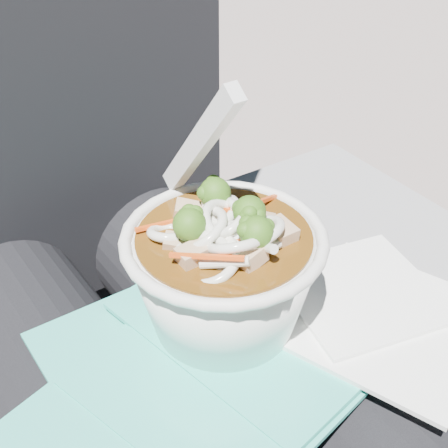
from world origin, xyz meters
TOP-DOWN VIEW (x-y plane):
  - lap at (0.00, 0.00)m, footprint 0.31×0.48m
  - person_body at (0.00, 0.09)m, footprint 0.34×0.94m
  - plastic_bag at (0.00, 0.00)m, footprint 0.31×0.30m
  - napkins at (0.13, -0.05)m, footprint 0.18×0.19m
  - udon_bowl at (0.03, 0.02)m, footprint 0.16×0.16m

SIDE VIEW (x-z plane):
  - lap at x=0.00m, z-range 0.44..0.58m
  - person_body at x=0.00m, z-range 0.05..1.03m
  - plastic_bag at x=0.00m, z-range 0.58..0.59m
  - napkins at x=0.13m, z-range 0.59..0.60m
  - udon_bowl at x=0.03m, z-range 0.55..0.74m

